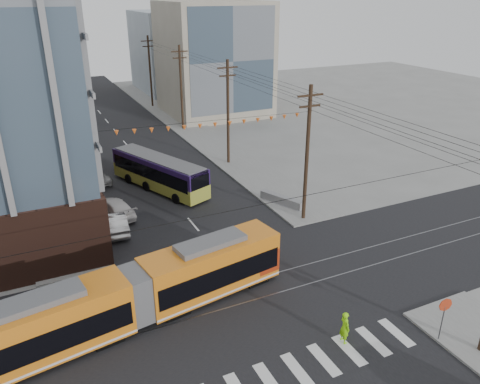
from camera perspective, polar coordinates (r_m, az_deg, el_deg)
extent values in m
plane|color=slate|center=(27.16, 4.97, -16.30)|extent=(160.00, 160.00, 0.00)
cube|color=gray|center=(71.76, -3.28, 15.87)|extent=(14.00, 14.00, 16.00)
cube|color=#8C99A5|center=(91.18, -7.07, 16.70)|extent=(16.00, 16.00, 14.00)
cylinder|color=black|center=(77.27, -10.89, 14.16)|extent=(0.30, 0.30, 11.00)
imported|color=#B7B7B7|center=(37.61, -14.99, -3.61)|extent=(1.85, 4.65, 1.50)
imported|color=beige|center=(40.10, -15.10, -1.89)|extent=(3.20, 5.47, 1.49)
imported|color=slate|center=(47.63, -17.48, 1.82)|extent=(3.15, 5.28, 1.38)
imported|color=#83E30E|center=(26.28, 12.64, -15.79)|extent=(0.49, 0.72, 1.89)
cube|color=gray|center=(41.02, 5.10, -1.03)|extent=(2.59, 4.30, 0.85)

